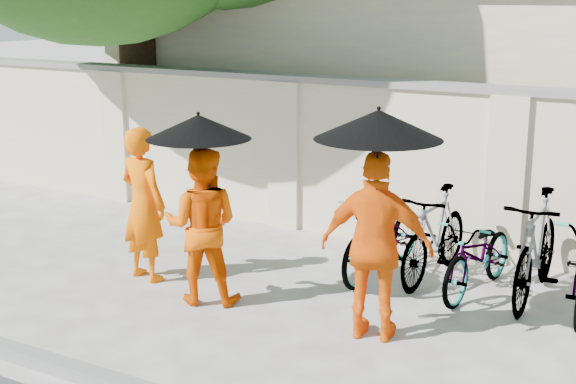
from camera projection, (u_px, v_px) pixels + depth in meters
The scene contains 13 objects.
ground at pixel (218, 315), 8.01m from camera, with size 80.00×80.00×0.00m, color silver.
kerb at pixel (99, 378), 6.56m from camera, with size 40.00×0.16×0.12m, color slate.
compound_wall at pixel (429, 169), 9.98m from camera, with size 20.00×0.30×2.00m, color beige.
building_behind at pixel (576, 94), 12.54m from camera, with size 14.00×6.00×3.20m, color beige.
monk_left at pixel (143, 204), 8.86m from camera, with size 0.63×0.41×1.73m, color #FF6500.
monk_center at pixel (202, 226), 8.20m from camera, with size 0.79×0.62×1.63m, color #ED5400.
parasol_center at pixel (199, 127), 7.86m from camera, with size 1.05×1.05×1.05m.
monk_right at pixel (377, 247), 7.29m from camera, with size 1.04×0.43×1.77m, color #FA6108.
parasol_right at pixel (378, 125), 6.94m from camera, with size 1.13×1.13×1.15m.
bike_0 at pixel (383, 235), 9.08m from camera, with size 0.62×1.79×0.94m, color #A1A1A1.
bike_1 at pixel (435, 235), 8.91m from camera, with size 0.49×1.73×1.04m, color #A1A1A1.
bike_2 at pixel (479, 255), 8.50m from camera, with size 0.57×1.62×0.85m, color #A1A1A1.
bike_3 at pixel (536, 248), 8.29m from camera, with size 0.54×1.90×1.14m, color #A1A1A1.
Camera 1 is at (4.34, -6.13, 3.12)m, focal length 50.00 mm.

